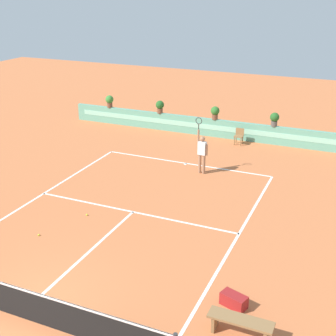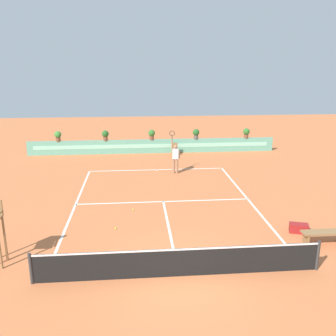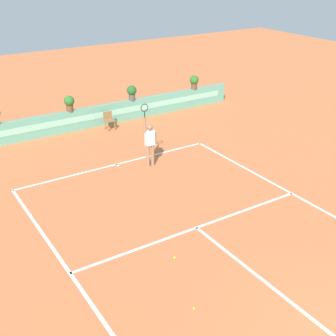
{
  "view_description": "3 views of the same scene",
  "coord_description": "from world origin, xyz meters",
  "px_view_note": "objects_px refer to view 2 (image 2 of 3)",
  "views": [
    {
      "loc": [
        7.42,
        -7.3,
        8.02
      ],
      "look_at": [
        0.43,
        8.72,
        1.0
      ],
      "focal_mm": 49.41,
      "sensor_mm": 36.0,
      "label": 1
    },
    {
      "loc": [
        -1.22,
        -9.89,
        6.32
      ],
      "look_at": [
        0.43,
        8.72,
        1.0
      ],
      "focal_mm": 39.14,
      "sensor_mm": 36.0,
      "label": 2
    },
    {
      "loc": [
        -7.13,
        -3.17,
        7.69
      ],
      "look_at": [
        0.43,
        8.72,
        1.0
      ],
      "focal_mm": 48.85,
      "sensor_mm": 36.0,
      "label": 3
    }
  ],
  "objects_px": {
    "potted_plant_left": "(105,135)",
    "ball_kid_chair": "(175,148)",
    "potted_plant_right": "(196,133)",
    "tennis_player": "(175,156)",
    "gear_bag": "(299,228)",
    "tennis_ball_near_baseline": "(115,228)",
    "potted_plant_centre": "(152,134)",
    "potted_plant_far_left": "(58,136)",
    "tennis_ball_mid_court": "(133,210)",
    "bench_courtside": "(324,235)",
    "potted_plant_far_right": "(246,132)"
  },
  "relations": [
    {
      "from": "tennis_ball_near_baseline",
      "to": "potted_plant_right",
      "type": "bearing_deg",
      "value": 67.57
    },
    {
      "from": "tennis_ball_mid_court",
      "to": "potted_plant_right",
      "type": "bearing_deg",
      "value": 67.14
    },
    {
      "from": "ball_kid_chair",
      "to": "gear_bag",
      "type": "xyz_separation_m",
      "value": [
        3.47,
        -13.03,
        -0.3
      ]
    },
    {
      "from": "ball_kid_chair",
      "to": "potted_plant_left",
      "type": "height_order",
      "value": "potted_plant_left"
    },
    {
      "from": "potted_plant_far_left",
      "to": "tennis_ball_near_baseline",
      "type": "bearing_deg",
      "value": -70.12
    },
    {
      "from": "ball_kid_chair",
      "to": "potted_plant_centre",
      "type": "bearing_deg",
      "value": 155.57
    },
    {
      "from": "bench_courtside",
      "to": "tennis_ball_mid_court",
      "type": "relative_size",
      "value": 23.53
    },
    {
      "from": "ball_kid_chair",
      "to": "tennis_ball_near_baseline",
      "type": "distance_m",
      "value": 12.66
    },
    {
      "from": "potted_plant_centre",
      "to": "potted_plant_right",
      "type": "relative_size",
      "value": 1.0
    },
    {
      "from": "tennis_ball_near_baseline",
      "to": "potted_plant_centre",
      "type": "bearing_deg",
      "value": 80.98
    },
    {
      "from": "gear_bag",
      "to": "potted_plant_centre",
      "type": "relative_size",
      "value": 0.97
    },
    {
      "from": "bench_courtside",
      "to": "potted_plant_far_right",
      "type": "relative_size",
      "value": 2.21
    },
    {
      "from": "potted_plant_right",
      "to": "tennis_ball_mid_court",
      "type": "bearing_deg",
      "value": -112.86
    },
    {
      "from": "gear_bag",
      "to": "tennis_ball_near_baseline",
      "type": "relative_size",
      "value": 10.29
    },
    {
      "from": "gear_bag",
      "to": "potted_plant_right",
      "type": "xyz_separation_m",
      "value": [
        -1.81,
        13.76,
        1.23
      ]
    },
    {
      "from": "potted_plant_left",
      "to": "tennis_ball_near_baseline",
      "type": "bearing_deg",
      "value": -84.22
    },
    {
      "from": "bench_courtside",
      "to": "gear_bag",
      "type": "distance_m",
      "value": 1.14
    },
    {
      "from": "potted_plant_left",
      "to": "ball_kid_chair",
      "type": "bearing_deg",
      "value": -8.41
    },
    {
      "from": "ball_kid_chair",
      "to": "gear_bag",
      "type": "relative_size",
      "value": 1.21
    },
    {
      "from": "ball_kid_chair",
      "to": "potted_plant_right",
      "type": "xyz_separation_m",
      "value": [
        1.65,
        0.73,
        0.93
      ]
    },
    {
      "from": "ball_kid_chair",
      "to": "potted_plant_centre",
      "type": "xyz_separation_m",
      "value": [
        -1.61,
        0.73,
        0.93
      ]
    },
    {
      "from": "potted_plant_far_left",
      "to": "potted_plant_far_right",
      "type": "bearing_deg",
      "value": 0.0
    },
    {
      "from": "tennis_ball_near_baseline",
      "to": "potted_plant_right",
      "type": "distance_m",
      "value": 13.97
    },
    {
      "from": "gear_bag",
      "to": "tennis_ball_near_baseline",
      "type": "distance_m",
      "value": 7.18
    },
    {
      "from": "tennis_ball_mid_court",
      "to": "potted_plant_right",
      "type": "distance_m",
      "value": 11.95
    },
    {
      "from": "tennis_player",
      "to": "potted_plant_centre",
      "type": "relative_size",
      "value": 3.57
    },
    {
      "from": "potted_plant_left",
      "to": "potted_plant_centre",
      "type": "relative_size",
      "value": 1.0
    },
    {
      "from": "gear_bag",
      "to": "potted_plant_centre",
      "type": "height_order",
      "value": "potted_plant_centre"
    },
    {
      "from": "potted_plant_centre",
      "to": "potted_plant_left",
      "type": "bearing_deg",
      "value": 180.0
    },
    {
      "from": "ball_kid_chair",
      "to": "tennis_ball_near_baseline",
      "type": "height_order",
      "value": "ball_kid_chair"
    },
    {
      "from": "tennis_player",
      "to": "tennis_ball_mid_court",
      "type": "bearing_deg",
      "value": -114.13
    },
    {
      "from": "gear_bag",
      "to": "potted_plant_far_right",
      "type": "height_order",
      "value": "potted_plant_far_right"
    },
    {
      "from": "bench_courtside",
      "to": "tennis_player",
      "type": "height_order",
      "value": "tennis_player"
    },
    {
      "from": "potted_plant_right",
      "to": "tennis_player",
      "type": "bearing_deg",
      "value": -111.5
    },
    {
      "from": "potted_plant_centre",
      "to": "potted_plant_right",
      "type": "bearing_deg",
      "value": 0.0
    },
    {
      "from": "tennis_ball_near_baseline",
      "to": "potted_plant_centre",
      "type": "xyz_separation_m",
      "value": [
        2.04,
        12.85,
        1.38
      ]
    },
    {
      "from": "potted_plant_far_right",
      "to": "potted_plant_right",
      "type": "relative_size",
      "value": 1.0
    },
    {
      "from": "ball_kid_chair",
      "to": "potted_plant_far_left",
      "type": "bearing_deg",
      "value": 174.96
    },
    {
      "from": "potted_plant_left",
      "to": "potted_plant_centre",
      "type": "xyz_separation_m",
      "value": [
        3.34,
        0.0,
        0.0
      ]
    },
    {
      "from": "tennis_player",
      "to": "tennis_ball_near_baseline",
      "type": "relative_size",
      "value": 38.01
    },
    {
      "from": "potted_plant_centre",
      "to": "potted_plant_far_left",
      "type": "xyz_separation_m",
      "value": [
        -6.68,
        0.0,
        0.0
      ]
    },
    {
      "from": "ball_kid_chair",
      "to": "bench_courtside",
      "type": "relative_size",
      "value": 0.53
    },
    {
      "from": "tennis_player",
      "to": "potted_plant_left",
      "type": "xyz_separation_m",
      "value": [
        -4.5,
        5.35,
        0.36
      ]
    },
    {
      "from": "tennis_ball_mid_court",
      "to": "potted_plant_far_right",
      "type": "distance_m",
      "value": 13.86
    },
    {
      "from": "potted_plant_centre",
      "to": "bench_courtside",
      "type": "bearing_deg",
      "value": -69.49
    },
    {
      "from": "gear_bag",
      "to": "tennis_ball_mid_court",
      "type": "distance_m",
      "value": 7.02
    },
    {
      "from": "bench_courtside",
      "to": "potted_plant_far_left",
      "type": "height_order",
      "value": "potted_plant_far_left"
    },
    {
      "from": "ball_kid_chair",
      "to": "tennis_ball_near_baseline",
      "type": "xyz_separation_m",
      "value": [
        -3.65,
        -12.11,
        -0.44
      ]
    },
    {
      "from": "ball_kid_chair",
      "to": "bench_courtside",
      "type": "distance_m",
      "value": 14.59
    },
    {
      "from": "potted_plant_right",
      "to": "potted_plant_far_left",
      "type": "distance_m",
      "value": 9.95
    }
  ]
}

